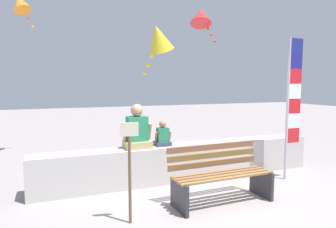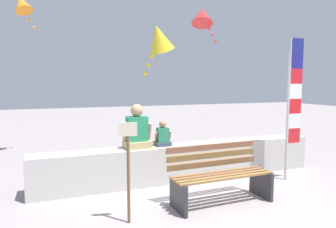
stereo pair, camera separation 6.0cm
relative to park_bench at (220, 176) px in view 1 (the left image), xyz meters
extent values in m
plane|color=#9B908F|center=(-0.04, 0.29, -0.42)|extent=(40.00, 40.00, 0.00)
cube|color=#BCB8B3|center=(-0.04, 1.24, -0.07)|extent=(5.61, 0.47, 0.69)
cube|color=olive|center=(0.01, -0.25, 0.03)|extent=(1.61, 0.11, 0.03)
cube|color=olive|center=(0.00, -0.14, 0.03)|extent=(1.61, 0.11, 0.03)
cube|color=#8D5C3B|center=(0.00, -0.03, 0.03)|extent=(1.61, 0.11, 0.03)
cube|color=olive|center=(0.00, 0.09, 0.03)|extent=(1.61, 0.11, 0.03)
cube|color=olive|center=(0.00, 0.19, 0.15)|extent=(1.61, 0.09, 0.10)
cube|color=olive|center=(-0.01, 0.21, 0.28)|extent=(1.61, 0.09, 0.10)
cube|color=#905D44|center=(-0.01, 0.24, 0.41)|extent=(1.61, 0.09, 0.10)
cube|color=#2D2D33|center=(-0.74, -0.10, -0.19)|extent=(0.06, 0.53, 0.45)
cube|color=#2D2D33|center=(0.75, -0.07, -0.19)|extent=(0.06, 0.53, 0.45)
cube|color=tan|center=(-0.98, 1.26, 0.33)|extent=(0.47, 0.38, 0.13)
cube|color=#238358|center=(-0.98, 1.26, 0.62)|extent=(0.36, 0.23, 0.45)
cylinder|color=tan|center=(-1.20, 1.24, 0.57)|extent=(0.07, 0.18, 0.33)
cylinder|color=tan|center=(-0.75, 1.24, 0.57)|extent=(0.07, 0.18, 0.33)
sphere|color=tan|center=(-0.98, 1.26, 0.96)|extent=(0.22, 0.22, 0.22)
cube|color=#333E52|center=(-0.48, 1.26, 0.31)|extent=(0.28, 0.23, 0.08)
cube|color=#287A55|center=(-0.48, 1.26, 0.48)|extent=(0.22, 0.14, 0.27)
cylinder|color=#9E6E4F|center=(-0.61, 1.25, 0.45)|extent=(0.04, 0.11, 0.20)
cylinder|color=#9E6E4F|center=(-0.34, 1.25, 0.45)|extent=(0.04, 0.11, 0.20)
sphere|color=#9E6E4F|center=(-0.48, 1.26, 0.68)|extent=(0.13, 0.13, 0.13)
cylinder|color=#B7B7BC|center=(1.77, 0.49, 0.93)|extent=(0.05, 0.05, 2.70)
cube|color=red|center=(1.94, 0.49, 0.44)|extent=(0.29, 0.02, 0.28)
cube|color=white|center=(1.94, 0.49, 0.72)|extent=(0.29, 0.02, 0.28)
cube|color=red|center=(1.94, 0.49, 1.00)|extent=(0.29, 0.02, 0.28)
cube|color=white|center=(1.94, 0.49, 1.29)|extent=(0.29, 0.02, 0.28)
cube|color=red|center=(1.94, 0.49, 1.57)|extent=(0.29, 0.02, 0.28)
cube|color=navy|center=(1.94, 0.49, 1.86)|extent=(0.29, 0.02, 0.28)
cube|color=navy|center=(1.94, 0.49, 2.14)|extent=(0.29, 0.02, 0.28)
cone|color=yellow|center=(-0.28, 2.00, 2.37)|extent=(0.87, 0.82, 0.69)
sphere|color=yellow|center=(-0.33, 2.08, 2.19)|extent=(0.08, 0.08, 0.08)
sphere|color=yellow|center=(-0.38, 2.17, 2.01)|extent=(0.08, 0.08, 0.08)
sphere|color=yellow|center=(-0.44, 2.25, 1.83)|extent=(0.08, 0.08, 0.08)
sphere|color=yellow|center=(-0.49, 2.34, 1.65)|extent=(0.08, 0.08, 0.08)
cone|color=orange|center=(-2.99, 4.55, 3.43)|extent=(0.67, 0.71, 0.57)
sphere|color=orange|center=(-2.91, 4.61, 3.25)|extent=(0.08, 0.08, 0.08)
sphere|color=orange|center=(-2.83, 4.66, 3.07)|extent=(0.08, 0.08, 0.08)
sphere|color=orange|center=(-2.74, 4.72, 2.89)|extent=(0.08, 0.08, 0.08)
cone|color=red|center=(1.72, 3.91, 3.37)|extent=(0.93, 0.97, 0.68)
sphere|color=#F43D2F|center=(1.81, 3.85, 3.19)|extent=(0.08, 0.08, 0.08)
sphere|color=#F43D2F|center=(1.89, 3.80, 3.01)|extent=(0.08, 0.08, 0.08)
sphere|color=#F43D2F|center=(1.98, 3.75, 2.83)|extent=(0.08, 0.08, 0.08)
sphere|color=#F43D2F|center=(2.06, 3.69, 2.65)|extent=(0.08, 0.08, 0.08)
cylinder|color=brown|center=(-1.50, -0.19, 0.16)|extent=(0.04, 0.04, 1.16)
cube|color=beige|center=(-1.50, -0.19, 0.84)|extent=(0.24, 0.06, 0.18)
camera|label=1|loc=(-2.47, -3.94, 1.43)|focal=32.13mm
camera|label=2|loc=(-2.42, -3.96, 1.43)|focal=32.13mm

